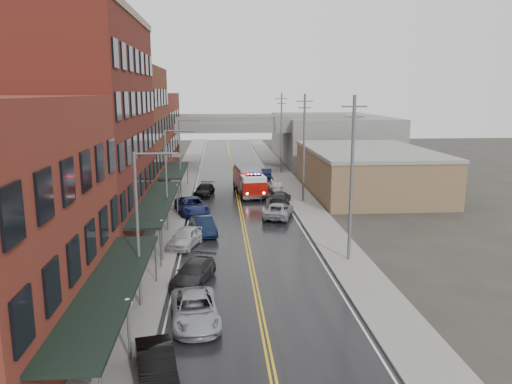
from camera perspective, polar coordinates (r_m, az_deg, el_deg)
ground at (r=22.94m, az=2.02°, el=-20.76°), size 220.00×220.00×0.00m
road at (r=50.83m, az=-1.70°, el=-2.50°), size 11.00×160.00×0.02m
sidewalk_left at (r=51.02m, az=-9.93°, el=-2.54°), size 3.00×160.00×0.15m
sidewalk_right at (r=51.65m, az=6.42°, el=-2.26°), size 3.00×160.00×0.15m
curb_left at (r=50.88m, az=-8.08°, el=-2.52°), size 0.30×160.00×0.15m
curb_right at (r=51.37m, az=4.61°, el=-2.30°), size 0.30×160.00×0.15m
brick_building_b at (r=43.84m, az=-19.09°, el=6.58°), size 9.00×20.00×18.00m
brick_building_c at (r=61.00m, az=-14.88°, el=6.59°), size 9.00×15.00×15.00m
brick_building_far at (r=78.33m, az=-12.53°, el=6.58°), size 9.00×20.00×12.00m
tan_building at (r=62.79m, az=12.60°, el=2.22°), size 14.00×22.00×5.00m
right_far_block at (r=91.92m, az=8.44°, el=6.15°), size 18.00×30.00×8.00m
awning_0 at (r=25.60m, az=-16.17°, el=-10.18°), size 2.60×16.00×3.09m
awning_1 at (r=43.61m, az=-11.18°, el=-1.03°), size 2.60×18.00×3.09m
awning_2 at (r=60.73m, az=-9.26°, el=2.51°), size 2.60×13.00×3.09m
globe_lamp_0 at (r=23.85m, az=-14.42°, el=-13.49°), size 0.44×0.44×3.12m
globe_lamp_1 at (r=36.89m, az=-10.71°, el=-4.37°), size 0.44×0.44×3.12m
globe_lamp_2 at (r=50.45m, az=-9.00°, el=-0.06°), size 0.44×0.44×3.12m
street_lamp_0 at (r=28.51m, az=-12.95°, el=-3.15°), size 2.64×0.22×9.00m
street_lamp_1 at (r=44.07m, az=-9.92°, el=2.06°), size 2.64×0.22×9.00m
street_lamp_2 at (r=59.87m, az=-8.47°, el=4.53°), size 2.64×0.22×9.00m
utility_pole_0 at (r=36.05m, az=10.88°, el=1.77°), size 1.80×0.24×12.00m
utility_pole_1 at (r=55.42m, az=5.50°, el=5.23°), size 1.80×0.24×12.00m
utility_pole_2 at (r=75.12m, az=2.91°, el=6.87°), size 1.80×0.24×12.00m
overpass at (r=81.56m, az=-2.78°, el=7.00°), size 40.00×10.00×7.50m
fire_truck at (r=59.85m, az=-0.78°, el=1.33°), size 4.24×9.06×3.22m
parked_car_left_1 at (r=22.87m, az=-11.34°, el=-18.93°), size 2.47×4.72×1.48m
parked_car_left_2 at (r=27.62m, az=-6.99°, el=-13.20°), size 3.05×5.64×1.50m
parked_car_left_3 at (r=33.00m, az=-7.13°, el=-9.11°), size 3.28×5.15×1.39m
parked_car_left_4 at (r=40.42m, az=-8.06°, el=-5.16°), size 3.14×4.88×1.55m
parked_car_left_5 at (r=43.65m, az=-6.00°, el=-3.88°), size 2.59×4.85×1.52m
parked_car_left_6 at (r=51.01m, az=-7.35°, el=-1.59°), size 4.14×6.44×1.65m
parked_car_left_7 at (r=59.64m, az=-5.93°, el=0.21°), size 2.73×5.07×1.40m
parked_car_right_0 at (r=49.20m, az=2.58°, el=-2.09°), size 3.85×5.80×1.48m
parked_car_right_1 at (r=55.13m, az=2.81°, el=-0.66°), size 3.09×5.18×1.41m
parked_car_right_2 at (r=62.56m, az=2.16°, el=0.79°), size 2.14×4.30×1.41m
parked_car_right_3 at (r=72.08m, az=1.20°, el=2.19°), size 1.92×4.30×1.37m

